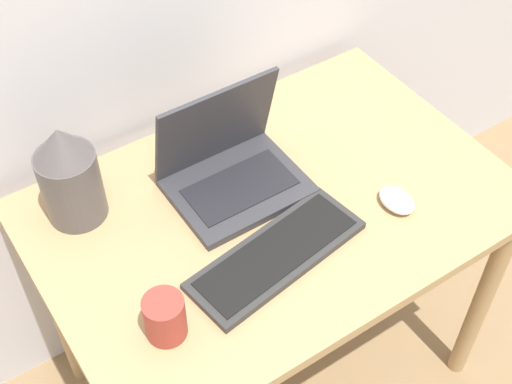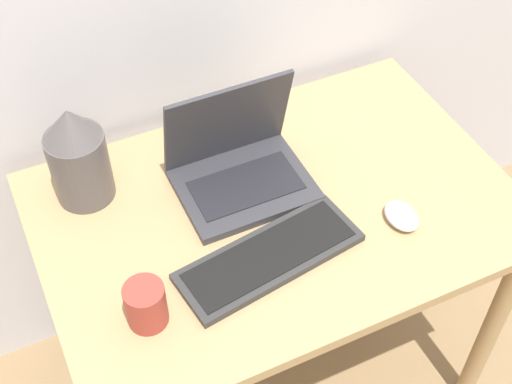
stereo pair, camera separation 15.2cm
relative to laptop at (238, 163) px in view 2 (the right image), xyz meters
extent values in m
cube|color=tan|center=(0.05, -0.11, -0.07)|extent=(1.08, 0.73, 0.03)
cylinder|color=tan|center=(0.53, -0.42, -0.45)|extent=(0.05, 0.05, 0.73)
cylinder|color=tan|center=(-0.44, 0.19, -0.45)|extent=(0.05, 0.05, 0.73)
cylinder|color=tan|center=(0.53, 0.19, -0.45)|extent=(0.05, 0.05, 0.73)
cube|color=#333338|center=(0.00, -0.03, -0.04)|extent=(0.30, 0.24, 0.02)
cube|color=black|center=(0.00, -0.04, -0.03)|extent=(0.25, 0.13, 0.00)
cube|color=#333338|center=(0.00, 0.06, 0.08)|extent=(0.30, 0.06, 0.24)
cube|color=black|center=(0.00, 0.07, 0.08)|extent=(0.27, 0.05, 0.20)
cube|color=#2D2D2D|center=(-0.04, -0.24, -0.05)|extent=(0.42, 0.20, 0.02)
cube|color=black|center=(-0.04, -0.24, -0.04)|extent=(0.39, 0.17, 0.00)
ellipsoid|color=silver|center=(0.28, -0.27, -0.04)|extent=(0.07, 0.09, 0.03)
cylinder|color=#514C4C|center=(-0.34, 0.11, 0.03)|extent=(0.13, 0.13, 0.18)
cone|color=#514C4C|center=(-0.34, 0.11, 0.16)|extent=(0.13, 0.13, 0.08)
cylinder|color=#9E382D|center=(-0.32, -0.28, 0.00)|extent=(0.08, 0.08, 0.10)
camera|label=1|loc=(-0.59, -1.00, 1.16)|focal=50.00mm
camera|label=2|loc=(-0.46, -1.07, 1.16)|focal=50.00mm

